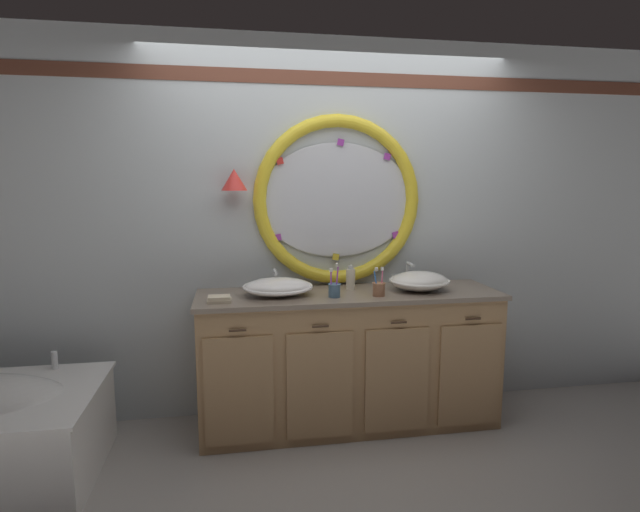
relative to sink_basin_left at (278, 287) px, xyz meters
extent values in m
plane|color=gray|center=(0.40, -0.24, -0.97)|extent=(14.00, 14.00, 0.00)
cube|color=silver|center=(0.40, 0.35, 0.33)|extent=(6.40, 0.08, 2.60)
cube|color=brown|center=(0.40, 0.30, 1.35)|extent=(6.27, 0.01, 0.09)
ellipsoid|color=silver|center=(0.45, 0.29, 0.54)|extent=(1.08, 0.02, 0.79)
torus|color=yellow|center=(0.45, 0.29, 0.54)|extent=(1.17, 0.09, 1.17)
cube|color=teal|center=(0.98, 0.28, 0.58)|extent=(0.05, 0.01, 0.05)
cube|color=purple|center=(0.80, 0.28, 0.84)|extent=(0.05, 0.01, 0.05)
cube|color=purple|center=(0.46, 0.28, 0.93)|extent=(0.05, 0.01, 0.05)
cube|color=red|center=(0.05, 0.28, 0.80)|extent=(0.05, 0.01, 0.05)
cube|color=yellow|center=(-0.09, 0.28, 0.53)|extent=(0.05, 0.01, 0.05)
cube|color=purple|center=(0.03, 0.28, 0.29)|extent=(0.05, 0.01, 0.05)
cube|color=yellow|center=(0.43, 0.28, 0.14)|extent=(0.05, 0.01, 0.05)
cube|color=purple|center=(0.87, 0.28, 0.29)|extent=(0.05, 0.01, 0.05)
cylinder|color=#4C3823|center=(-0.26, 0.26, 0.70)|extent=(0.02, 0.09, 0.02)
cone|color=red|center=(-0.26, 0.21, 0.68)|extent=(0.17, 0.17, 0.14)
cube|color=tan|center=(0.47, 0.03, -0.53)|extent=(1.96, 0.55, 0.88)
cube|color=gray|center=(0.47, 0.03, -0.07)|extent=(2.00, 0.59, 0.03)
cube|color=gray|center=(0.47, 0.30, -0.15)|extent=(1.96, 0.02, 0.11)
cube|color=tan|center=(-0.26, -0.26, -0.57)|extent=(0.41, 0.02, 0.67)
cylinder|color=#422D1E|center=(-0.26, -0.27, -0.19)|extent=(0.10, 0.01, 0.01)
cube|color=tan|center=(0.23, -0.26, -0.57)|extent=(0.41, 0.02, 0.67)
cylinder|color=#422D1E|center=(0.23, -0.27, -0.19)|extent=(0.10, 0.01, 0.01)
cube|color=tan|center=(0.72, -0.26, -0.57)|extent=(0.41, 0.02, 0.67)
cylinder|color=#422D1E|center=(0.72, -0.27, -0.19)|extent=(0.10, 0.01, 0.01)
cube|color=tan|center=(1.21, -0.26, -0.57)|extent=(0.41, 0.02, 0.67)
cylinder|color=#422D1E|center=(1.21, -0.27, -0.19)|extent=(0.10, 0.01, 0.01)
cylinder|color=silver|center=(-1.37, 0.05, -0.42)|extent=(0.04, 0.04, 0.11)
ellipsoid|color=white|center=(0.00, 0.00, 0.00)|extent=(0.43, 0.29, 0.12)
torus|color=white|center=(0.00, 0.00, 0.00)|extent=(0.45, 0.45, 0.02)
cylinder|color=silver|center=(0.00, 0.00, 0.00)|extent=(0.03, 0.03, 0.01)
ellipsoid|color=white|center=(0.95, 0.00, 0.01)|extent=(0.38, 0.32, 0.13)
torus|color=white|center=(0.95, 0.00, 0.01)|extent=(0.40, 0.40, 0.02)
cylinder|color=silver|center=(0.95, 0.00, 0.01)|extent=(0.03, 0.03, 0.01)
cylinder|color=silver|center=(0.00, 0.23, -0.05)|extent=(0.05, 0.05, 0.02)
cylinder|color=silver|center=(0.00, 0.23, 0.01)|extent=(0.02, 0.02, 0.11)
sphere|color=silver|center=(0.00, 0.23, 0.07)|extent=(0.03, 0.03, 0.03)
cylinder|color=silver|center=(0.00, 0.17, 0.07)|extent=(0.02, 0.13, 0.02)
cylinder|color=silver|center=(-0.09, 0.23, -0.03)|extent=(0.04, 0.04, 0.06)
cylinder|color=silver|center=(0.09, 0.23, -0.03)|extent=(0.04, 0.04, 0.06)
cube|color=silver|center=(-0.09, 0.23, 0.01)|extent=(0.05, 0.01, 0.01)
cube|color=silver|center=(0.09, 0.23, 0.01)|extent=(0.05, 0.01, 0.01)
cylinder|color=silver|center=(0.95, 0.23, -0.05)|extent=(0.05, 0.05, 0.02)
cylinder|color=silver|center=(0.95, 0.23, 0.03)|extent=(0.02, 0.02, 0.13)
sphere|color=silver|center=(0.95, 0.23, 0.09)|extent=(0.03, 0.03, 0.03)
cylinder|color=silver|center=(0.95, 0.17, 0.09)|extent=(0.02, 0.12, 0.02)
cylinder|color=silver|center=(0.86, 0.23, -0.03)|extent=(0.04, 0.04, 0.06)
cylinder|color=silver|center=(1.04, 0.23, -0.03)|extent=(0.04, 0.04, 0.06)
cube|color=silver|center=(0.86, 0.23, 0.01)|extent=(0.05, 0.01, 0.01)
cube|color=silver|center=(1.04, 0.23, 0.01)|extent=(0.05, 0.01, 0.01)
cylinder|color=slate|center=(0.35, -0.09, -0.02)|extent=(0.07, 0.07, 0.08)
torus|color=slate|center=(0.35, -0.09, 0.02)|extent=(0.08, 0.08, 0.01)
cylinder|color=purple|center=(0.37, -0.10, 0.05)|extent=(0.03, 0.03, 0.18)
cube|color=white|center=(0.37, -0.10, 0.15)|extent=(0.01, 0.02, 0.02)
cylinder|color=purple|center=(0.33, -0.10, 0.03)|extent=(0.01, 0.01, 0.15)
cube|color=white|center=(0.33, -0.10, 0.12)|extent=(0.02, 0.01, 0.02)
cylinder|color=#996647|center=(0.64, -0.11, -0.02)|extent=(0.08, 0.08, 0.08)
torus|color=#996647|center=(0.64, -0.11, 0.02)|extent=(0.09, 0.09, 0.01)
cylinder|color=pink|center=(0.66, -0.11, 0.03)|extent=(0.02, 0.02, 0.15)
cube|color=white|center=(0.66, -0.11, 0.12)|extent=(0.02, 0.01, 0.02)
cylinder|color=blue|center=(0.62, -0.11, 0.03)|extent=(0.03, 0.02, 0.15)
cube|color=white|center=(0.62, -0.11, 0.11)|extent=(0.02, 0.02, 0.02)
cylinder|color=#EFE5C6|center=(0.50, 0.11, 0.01)|extent=(0.06, 0.06, 0.14)
cylinder|color=silver|center=(0.50, 0.11, 0.09)|extent=(0.04, 0.04, 0.02)
cylinder|color=silver|center=(0.50, 0.09, 0.11)|extent=(0.01, 0.04, 0.01)
cube|color=beige|center=(-0.37, -0.10, -0.05)|extent=(0.14, 0.11, 0.02)
cube|color=beige|center=(-0.37, -0.10, -0.03)|extent=(0.14, 0.11, 0.02)
camera|label=1|loc=(-0.27, -3.14, 0.67)|focal=28.18mm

